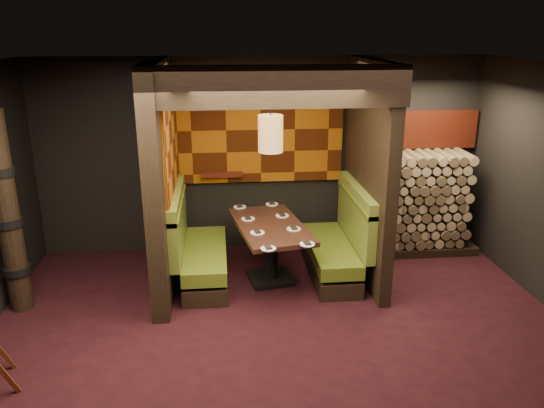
{
  "coord_description": "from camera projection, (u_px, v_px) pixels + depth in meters",
  "views": [
    {
      "loc": [
        -0.62,
        -4.86,
        3.21
      ],
      "look_at": [
        0.0,
        1.3,
        1.15
      ],
      "focal_mm": 35.0,
      "sensor_mm": 36.0,
      "label": 1
    }
  ],
  "objects": [
    {
      "name": "booth_bench_right",
      "position": [
        338.0,
        246.0,
        7.18
      ],
      "size": [
        0.68,
        1.6,
        1.14
      ],
      "color": "black",
      "rests_on": "floor"
    },
    {
      "name": "pendant_lamp",
      "position": [
        271.0,
        134.0,
        6.43
      ],
      "size": [
        0.3,
        0.3,
        1.09
      ],
      "color": "#A37540",
      "rests_on": "ceiling"
    },
    {
      "name": "dining_table",
      "position": [
        270.0,
        241.0,
        6.93
      ],
      "size": [
        1.06,
        1.62,
        0.8
      ],
      "color": "black",
      "rests_on": "floor"
    },
    {
      "name": "bay_front_post",
      "position": [
        369.0,
        166.0,
        7.19
      ],
      "size": [
        0.08,
        0.08,
        2.85
      ],
      "primitive_type": "cube",
      "color": "black",
      "rests_on": "floor"
    },
    {
      "name": "firewood_stack",
      "position": [
        418.0,
        203.0,
        7.85
      ],
      "size": [
        1.73,
        0.7,
        1.5
      ],
      "color": "black",
      "rests_on": "floor"
    },
    {
      "name": "tapa_side_panel",
      "position": [
        171.0,
        141.0,
        6.68
      ],
      "size": [
        0.04,
        1.85,
        1.45
      ],
      "primitive_type": "cube",
      "color": "#9D4F0B",
      "rests_on": "partition_left"
    },
    {
      "name": "wall_back",
      "position": [
        262.0,
        155.0,
        7.81
      ],
      "size": [
        6.5,
        0.02,
        2.85
      ],
      "primitive_type": "cube",
      "color": "black",
      "rests_on": "ground"
    },
    {
      "name": "lacquer_shelf",
      "position": [
        222.0,
        174.0,
        7.73
      ],
      "size": [
        0.6,
        0.12,
        0.07
      ],
      "primitive_type": "cube",
      "color": "#501A10",
      "rests_on": "wall_back"
    },
    {
      "name": "header_beam",
      "position": [
        275.0,
        87.0,
        5.49
      ],
      "size": [
        2.85,
        0.18,
        0.44
      ],
      "primitive_type": "cube",
      "color": "black",
      "rests_on": "partition_left"
    },
    {
      "name": "tapa_back_panel",
      "position": [
        261.0,
        129.0,
        7.64
      ],
      "size": [
        2.4,
        0.06,
        1.55
      ],
      "primitive_type": "cube",
      "color": "#9D4F0B",
      "rests_on": "wall_back"
    },
    {
      "name": "ceiling",
      "position": [
        286.0,
        69.0,
        4.75
      ],
      "size": [
        6.5,
        5.5,
        0.02
      ],
      "primitive_type": "cube",
      "color": "black",
      "rests_on": "ground"
    },
    {
      "name": "mosaic_header",
      "position": [
        416.0,
        130.0,
        7.84
      ],
      "size": [
        1.83,
        0.1,
        0.56
      ],
      "primitive_type": "cube",
      "color": "maroon",
      "rests_on": "wall_back"
    },
    {
      "name": "partition_left",
      "position": [
        162.0,
        178.0,
        6.64
      ],
      "size": [
        0.2,
        2.2,
        2.85
      ],
      "primitive_type": "cube",
      "color": "black",
      "rests_on": "floor"
    },
    {
      "name": "totem_column",
      "position": [
        8.0,
        215.0,
        6.03
      ],
      "size": [
        0.31,
        0.31,
        2.4
      ],
      "color": "black",
      "rests_on": "floor"
    },
    {
      "name": "floor",
      "position": [
        284.0,
        345.0,
        5.66
      ],
      "size": [
        6.5,
        5.5,
        0.02
      ],
      "primitive_type": "cube",
      "color": "black",
      "rests_on": "ground"
    },
    {
      "name": "place_settings",
      "position": [
        270.0,
        223.0,
        6.85
      ],
      "size": [
        0.91,
        1.79,
        0.03
      ],
      "color": "white",
      "rests_on": "dining_table"
    },
    {
      "name": "partition_right",
      "position": [
        368.0,
        171.0,
        6.94
      ],
      "size": [
        0.15,
        2.1,
        2.85
      ],
      "primitive_type": "cube",
      "color": "black",
      "rests_on": "floor"
    },
    {
      "name": "booth_bench_left",
      "position": [
        197.0,
        252.0,
        7.0
      ],
      "size": [
        0.68,
        1.6,
        1.14
      ],
      "color": "black",
      "rests_on": "floor"
    }
  ]
}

